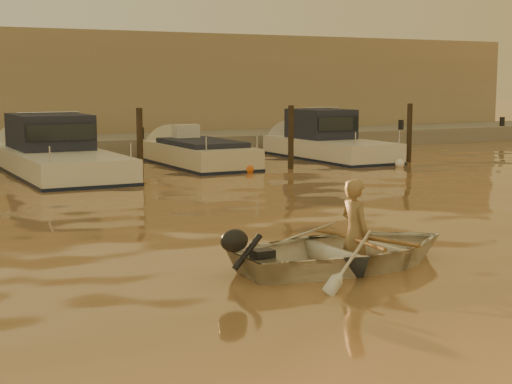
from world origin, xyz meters
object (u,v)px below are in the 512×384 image
moored_boat_4 (329,141)px  waterfront_building (42,90)px  moored_boat_3 (198,159)px  moored_boat_2 (56,153)px  dinghy (349,250)px  person (355,233)px

moored_boat_4 → waterfront_building: bearing=124.9°
moored_boat_3 → moored_boat_2: bearing=180.0°
dinghy → moored_boat_3: moored_boat_3 is taller
dinghy → moored_boat_3: (3.67, 14.08, -0.03)m
dinghy → moored_boat_4: 16.59m
dinghy → waterfront_building: waterfront_building is taller
moored_boat_3 → waterfront_building: size_ratio=0.13×
dinghy → person: 0.27m
waterfront_building → moored_boat_4: bearing=-55.1°
moored_boat_2 → moored_boat_4: size_ratio=1.29×
moored_boat_3 → moored_boat_4: 5.12m
dinghy → person: size_ratio=2.22×
moored_boat_3 → moored_boat_4: moored_boat_4 is taller
moored_boat_4 → waterfront_building: (-7.68, 11.00, 1.77)m
waterfront_building → dinghy: bearing=-92.5°
moored_boat_2 → dinghy: bearing=-86.0°
moored_boat_2 → moored_boat_4: 9.76m
person → moored_boat_4: 16.54m
dinghy → moored_boat_4: (8.77, 14.08, 0.37)m
dinghy → waterfront_building: bearing=-3.4°
moored_boat_2 → waterfront_building: 11.33m
moored_boat_3 → moored_boat_4: bearing=0.0°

